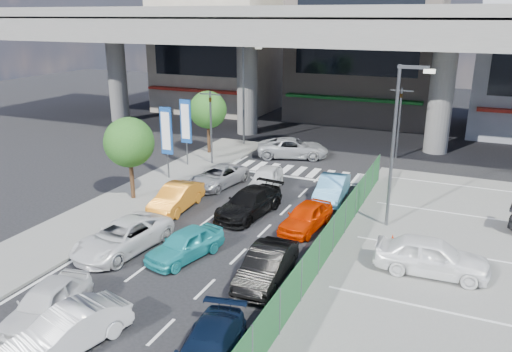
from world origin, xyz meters
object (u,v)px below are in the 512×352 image
at_px(van_white_back_left, 46,303).
at_px(street_lamp_right, 398,134).
at_px(traffic_light_right, 400,105).
at_px(street_lamp_left, 245,86).
at_px(hatch_white_back_mid, 67,331).
at_px(tree_near, 129,143).
at_px(tree_far, 208,110).
at_px(taxi_teal_mid, 185,244).
at_px(traffic_light_left, 211,110).
at_px(taxi_orange_right, 306,217).
at_px(signboard_far, 186,123).
at_px(kei_truck_front_right, 332,188).
at_px(sedan_white_front_mid, 265,179).
at_px(sedan_white_mid_left, 123,237).
at_px(sedan_black_mid, 249,203).
at_px(taxi_orange_left, 176,198).
at_px(signboard_near, 166,133).
at_px(wagon_silver_front_left, 218,176).
at_px(parked_sedan_white, 432,256).
at_px(crossing_wagon_silver, 293,148).
at_px(traffic_cone, 392,241).

bearing_deg(van_white_back_left, street_lamp_right, 43.82).
xyz_separation_m(traffic_light_right, street_lamp_left, (-11.83, -1.00, 0.83)).
bearing_deg(hatch_white_back_mid, tree_near, 132.89).
relative_size(tree_far, taxi_teal_mid, 1.25).
bearing_deg(traffic_light_left, van_white_back_left, -78.77).
bearing_deg(tree_near, taxi_orange_right, 0.27).
bearing_deg(street_lamp_left, signboard_far, -100.31).
height_order(signboard_far, kei_truck_front_right, signboard_far).
bearing_deg(van_white_back_left, street_lamp_left, 89.26).
bearing_deg(signboard_far, tree_near, -85.10).
bearing_deg(sedan_white_front_mid, sedan_white_mid_left, -113.92).
xyz_separation_m(taxi_teal_mid, sedan_black_mid, (0.53, 5.59, 0.03)).
xyz_separation_m(taxi_orange_left, taxi_orange_right, (7.28, 0.36, -0.03)).
bearing_deg(traffic_light_right, signboard_near, -139.09).
bearing_deg(wagon_silver_front_left, taxi_orange_left, -83.31).
xyz_separation_m(signboard_near, taxi_orange_right, (10.59, -3.94, -2.40)).
bearing_deg(parked_sedan_white, sedan_white_front_mid, 54.10).
relative_size(van_white_back_left, parked_sedan_white, 0.86).
bearing_deg(taxi_orange_right, street_lamp_right, 34.47).
distance_m(street_lamp_left, crossing_wagon_silver, 6.50).
relative_size(signboard_far, traffic_cone, 6.98).
distance_m(signboard_near, hatch_white_back_mid, 17.42).
xyz_separation_m(traffic_light_left, parked_sedan_white, (15.68, -10.26, -3.10)).
relative_size(sedan_white_mid_left, crossing_wagon_silver, 0.95).
relative_size(tree_near, van_white_back_left, 1.23).
xyz_separation_m(traffic_light_left, sedan_white_front_mid, (5.52, -3.40, -3.25)).
height_order(tree_near, taxi_teal_mid, tree_near).
distance_m(street_lamp_right, crossing_wagon_silver, 14.00).
bearing_deg(traffic_cone, wagon_silver_front_left, 157.79).
distance_m(tree_near, sedan_white_front_mid, 8.27).
height_order(signboard_near, kei_truck_front_right, signboard_near).
bearing_deg(street_lamp_left, crossing_wagon_silver, -21.64).
xyz_separation_m(hatch_white_back_mid, sedan_white_front_mid, (-0.12, 16.53, 0.01)).
relative_size(street_lamp_left, traffic_cone, 11.89).
height_order(traffic_light_right, hatch_white_back_mid, traffic_light_right).
bearing_deg(sedan_black_mid, street_lamp_left, 123.43).
bearing_deg(hatch_white_back_mid, van_white_back_left, 167.03).
distance_m(taxi_teal_mid, traffic_cone, 9.30).
xyz_separation_m(traffic_light_right, hatch_white_back_mid, (-6.06, -26.93, -3.26)).
height_order(tree_near, sedan_black_mid, tree_near).
height_order(kei_truck_front_right, traffic_cone, kei_truck_front_right).
distance_m(street_lamp_left, van_white_back_left, 25.59).
height_order(signboard_far, tree_far, tree_far).
bearing_deg(tree_far, taxi_orange_left, -70.10).
relative_size(traffic_light_right, crossing_wagon_silver, 1.00).
relative_size(signboard_near, kei_truck_front_right, 1.12).
distance_m(street_lamp_right, parked_sedan_white, 6.24).
bearing_deg(street_lamp_left, sedan_black_mid, -64.55).
xyz_separation_m(taxi_orange_right, parked_sedan_white, (6.09, -2.31, 0.17)).
xyz_separation_m(tree_near, traffic_cone, (14.68, -0.52, -2.99)).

